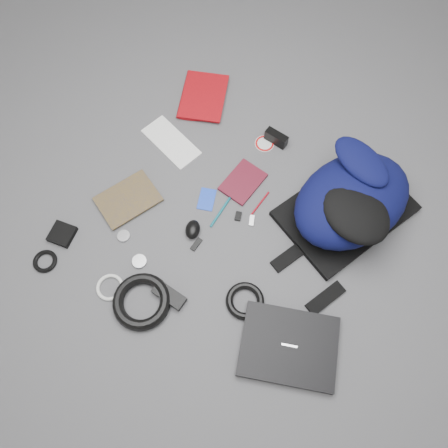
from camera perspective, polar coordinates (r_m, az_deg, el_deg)
The scene contains 24 objects.
ground at distance 1.62m, azimuth 0.00°, elevation -0.28°, with size 4.00×4.00×0.00m, color #4F4F51.
backpack at distance 1.61m, azimuth 16.37°, elevation 3.04°, with size 0.35×0.51×0.21m, color black, non-canonical shape.
laptop at distance 1.50m, azimuth 8.46°, elevation -15.51°, with size 0.31×0.24×0.03m, color black.
textbook_red at distance 1.93m, azimuth -5.53°, elevation 16.54°, with size 0.18×0.25×0.03m, color maroon.
comic_book at distance 1.73m, azimuth -13.73°, elevation 5.09°, with size 0.16×0.22×0.02m, color #A5840B.
envelope at distance 1.80m, azimuth -6.92°, elevation 10.61°, with size 0.25×0.11×0.00m, color white.
dvd_case at distance 1.69m, azimuth 2.48°, elevation 5.51°, with size 0.12×0.17×0.01m, color #480D19.
compact_camera at distance 1.78m, azimuth 6.83°, elevation 11.09°, with size 0.09×0.03×0.05m, color black.
sticker_disc at distance 1.79m, azimuth 5.32°, elevation 10.41°, with size 0.08×0.08×0.00m, color white.
pen_teal at distance 1.64m, azimuth -0.30°, elevation 1.83°, with size 0.01×0.01×0.16m, color #0C5F6F.
pen_red at distance 1.66m, azimuth 4.68°, elevation 2.64°, with size 0.01×0.01×0.12m, color maroon.
id_badge at distance 1.66m, azimuth -2.27°, elevation 3.25°, with size 0.06×0.09×0.00m, color blue.
usb_black at distance 1.59m, azimuth -3.64°, elevation -2.66°, with size 0.02×0.05×0.01m, color black.
usb_silver at distance 1.62m, azimuth 3.63°, elevation 0.45°, with size 0.02×0.04×0.01m, color silver.
key_fob at distance 1.63m, azimuth 1.86°, elevation 1.04°, with size 0.02×0.04×0.01m, color black.
mouse at distance 1.59m, azimuth -4.10°, elevation -0.71°, with size 0.05×0.07×0.04m, color black.
headphone_left at distance 1.64m, azimuth -12.97°, elevation -1.54°, with size 0.05×0.05×0.01m, color #A7A8AA.
headphone_right at distance 1.59m, azimuth -10.99°, elevation -4.82°, with size 0.05×0.05×0.01m, color #ADADAF.
cable_coil at distance 1.52m, azimuth 2.75°, elevation -9.98°, with size 0.13×0.13×0.03m, color black.
power_brick at distance 1.53m, azimuth -7.17°, elevation -9.24°, with size 0.12×0.05×0.03m, color black.
power_cord_coil at distance 1.53m, azimuth -10.70°, elevation -9.91°, with size 0.20×0.20×0.04m, color black.
pouch at distance 1.70m, azimuth -20.38°, elevation -1.24°, with size 0.08×0.08×0.02m, color black.
earbud_coil at distance 1.68m, azimuth -22.33°, elevation -4.52°, with size 0.09×0.09×0.02m, color black.
white_cable_coil at distance 1.58m, azimuth -14.68°, elevation -8.00°, with size 0.10×0.10×0.01m, color white.
Camera 1 is at (0.33, -0.53, 1.49)m, focal length 35.00 mm.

